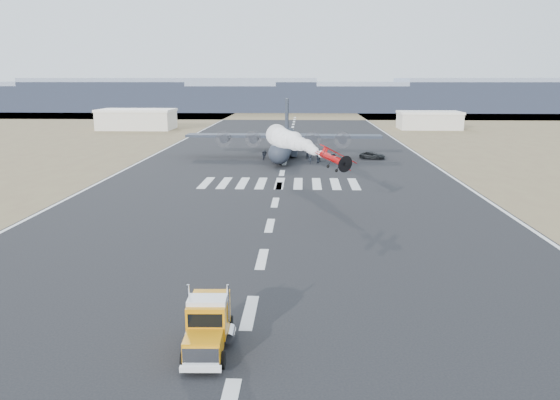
# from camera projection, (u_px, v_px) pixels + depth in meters

# --- Properties ---
(ground) EXTENTS (500.00, 500.00, 0.00)m
(ground) POSITION_uv_depth(u_px,v_px,m) (250.00, 312.00, 39.52)
(ground) COLOR black
(ground) RESTS_ON ground
(scrub_far) EXTENTS (500.00, 80.00, 0.00)m
(scrub_far) POSITION_uv_depth(u_px,v_px,m) (296.00, 114.00, 263.83)
(scrub_far) COLOR brown
(scrub_far) RESTS_ON ground
(runway_markings) EXTENTS (60.00, 260.00, 0.01)m
(runway_markings) POSITION_uv_depth(u_px,v_px,m) (282.00, 173.00, 98.03)
(runway_markings) COLOR silver
(runway_markings) RESTS_ON ground
(ridge_seg_b) EXTENTS (150.00, 50.00, 15.00)m
(ridge_seg_b) POSITION_uv_depth(u_px,v_px,m) (58.00, 96.00, 296.90)
(ridge_seg_b) COLOR gray
(ridge_seg_b) RESTS_ON ground
(ridge_seg_c) EXTENTS (150.00, 50.00, 17.00)m
(ridge_seg_c) POSITION_uv_depth(u_px,v_px,m) (176.00, 94.00, 293.96)
(ridge_seg_c) COLOR gray
(ridge_seg_c) RESTS_ON ground
(ridge_seg_d) EXTENTS (150.00, 50.00, 13.00)m
(ridge_seg_d) POSITION_uv_depth(u_px,v_px,m) (297.00, 98.00, 291.67)
(ridge_seg_d) COLOR gray
(ridge_seg_d) RESTS_ON ground
(ridge_seg_e) EXTENTS (150.00, 50.00, 15.00)m
(ridge_seg_e) POSITION_uv_depth(u_px,v_px,m) (419.00, 96.00, 288.73)
(ridge_seg_e) COLOR gray
(ridge_seg_e) RESTS_ON ground
(ridge_seg_f) EXTENTS (150.00, 50.00, 17.00)m
(ridge_seg_f) POSITION_uv_depth(u_px,v_px,m) (544.00, 95.00, 285.79)
(ridge_seg_f) COLOR gray
(ridge_seg_f) RESTS_ON ground
(hangar_left) EXTENTS (24.50, 14.50, 6.70)m
(hangar_left) POSITION_uv_depth(u_px,v_px,m) (137.00, 119.00, 182.37)
(hangar_left) COLOR beige
(hangar_left) RESTS_ON ground
(hangar_right) EXTENTS (20.50, 12.50, 5.90)m
(hangar_right) POSITION_uv_depth(u_px,v_px,m) (429.00, 120.00, 183.23)
(hangar_right) COLOR beige
(hangar_right) RESTS_ON ground
(semi_truck) EXTENTS (2.78, 7.64, 3.41)m
(semi_truck) POSITION_uv_depth(u_px,v_px,m) (208.00, 323.00, 33.90)
(semi_truck) COLOR black
(semi_truck) RESTS_ON ground
(aerobatic_biplane) EXTENTS (5.24, 5.40, 3.77)m
(aerobatic_biplane) POSITION_uv_depth(u_px,v_px,m) (334.00, 158.00, 66.57)
(aerobatic_biplane) COLOR #AB0C0B
(smoke_trail) EXTENTS (9.40, 25.64, 3.63)m
(smoke_trail) POSITION_uv_depth(u_px,v_px,m) (286.00, 138.00, 87.36)
(smoke_trail) COLOR white
(transport_aircraft) EXTENTS (41.65, 34.33, 12.05)m
(transport_aircraft) POSITION_uv_depth(u_px,v_px,m) (284.00, 142.00, 118.59)
(transport_aircraft) COLOR #1E262D
(transport_aircraft) RESTS_ON ground
(support_vehicle) EXTENTS (5.89, 4.01, 1.50)m
(support_vehicle) POSITION_uv_depth(u_px,v_px,m) (372.00, 155.00, 115.10)
(support_vehicle) COLOR black
(support_vehicle) RESTS_ON ground
(crew_a) EXTENTS (0.62, 0.51, 1.69)m
(crew_a) POSITION_uv_depth(u_px,v_px,m) (308.00, 155.00, 115.26)
(crew_a) COLOR black
(crew_a) RESTS_ON ground
(crew_b) EXTENTS (0.85, 1.03, 1.83)m
(crew_b) POSITION_uv_depth(u_px,v_px,m) (263.00, 156.00, 113.45)
(crew_b) COLOR black
(crew_b) RESTS_ON ground
(crew_c) EXTENTS (1.15, 0.66, 1.69)m
(crew_c) POSITION_uv_depth(u_px,v_px,m) (310.00, 160.00, 108.53)
(crew_c) COLOR black
(crew_c) RESTS_ON ground
(crew_d) EXTENTS (1.07, 0.70, 1.69)m
(crew_d) POSITION_uv_depth(u_px,v_px,m) (265.00, 154.00, 116.18)
(crew_d) COLOR black
(crew_d) RESTS_ON ground
(crew_e) EXTENTS (0.81, 0.91, 1.59)m
(crew_e) POSITION_uv_depth(u_px,v_px,m) (318.00, 159.00, 109.86)
(crew_e) COLOR black
(crew_e) RESTS_ON ground
(crew_f) EXTENTS (0.66, 1.56, 1.64)m
(crew_f) POSITION_uv_depth(u_px,v_px,m) (318.00, 157.00, 112.42)
(crew_f) COLOR black
(crew_f) RESTS_ON ground
(crew_g) EXTENTS (0.78, 0.82, 1.76)m
(crew_g) POSITION_uv_depth(u_px,v_px,m) (273.00, 156.00, 113.35)
(crew_g) COLOR black
(crew_g) RESTS_ON ground
(crew_h) EXTENTS (0.88, 0.90, 1.61)m
(crew_h) POSITION_uv_depth(u_px,v_px,m) (320.00, 158.00, 111.60)
(crew_h) COLOR black
(crew_h) RESTS_ON ground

